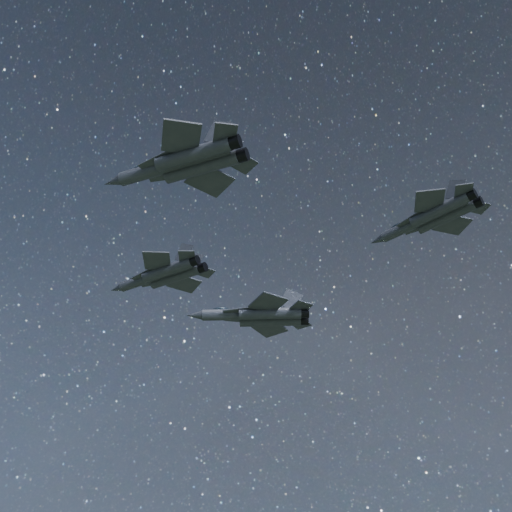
% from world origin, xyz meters
% --- Properties ---
extents(jet_lead, '(15.28, 10.58, 3.84)m').
position_xyz_m(jet_lead, '(-10.73, -4.09, 144.83)').
color(jet_lead, '#333640').
extents(jet_left, '(20.09, 13.51, 5.07)m').
position_xyz_m(jet_left, '(-5.09, 16.88, 149.12)').
color(jet_left, '#333640').
extents(jet_right, '(17.18, 12.20, 4.37)m').
position_xyz_m(jet_right, '(-0.44, -19.97, 146.45)').
color(jet_right, '#333640').
extents(jet_slot, '(15.45, 10.24, 3.94)m').
position_xyz_m(jet_slot, '(22.97, 1.22, 149.26)').
color(jet_slot, '#333640').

